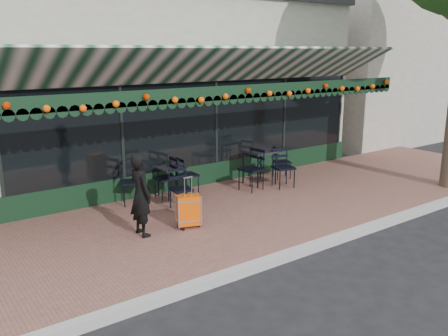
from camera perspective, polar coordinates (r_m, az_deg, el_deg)
ground at (r=7.93m, az=7.43°, el=-10.63°), size 80.00×80.00×0.00m
sidewalk at (r=9.33m, az=-1.04°, el=-6.15°), size 18.00×4.00×0.15m
curb at (r=7.84m, az=7.86°, el=-10.31°), size 18.00×0.16×0.15m
restaurant_building at (r=13.99m, az=-15.10°, el=9.34°), size 12.00×9.60×4.50m
neighbor_building_right at (r=22.34m, az=18.13°, el=11.01°), size 12.00×8.00×4.80m
woman at (r=8.26m, az=-9.99°, el=-3.17°), size 0.36×0.54×1.46m
suitcase at (r=8.62m, az=-4.29°, el=-5.16°), size 0.46×0.35×0.94m
cafe_table_a at (r=11.33m, az=4.31°, el=1.71°), size 0.66×0.66×0.82m
cafe_table_b at (r=10.38m, az=-6.27°, el=-0.28°), size 0.54×0.54×0.66m
chair_a_left at (r=10.86m, az=3.30°, el=-0.19°), size 0.56×0.56×0.96m
chair_a_right at (r=11.97m, az=7.00°, el=0.69°), size 0.53×0.53×0.81m
chair_a_front at (r=11.16m, az=7.17°, el=0.00°), size 0.56×0.56×0.92m
chair_b_left at (r=10.27m, az=-6.98°, el=-1.28°), size 0.48×0.48×0.90m
chair_b_right at (r=10.61m, az=-4.39°, el=-0.89°), size 0.44×0.44×0.84m
chair_b_front at (r=9.56m, az=-5.18°, el=-2.60°), size 0.47×0.47×0.83m
chair_solo at (r=10.06m, az=-10.96°, el=-1.72°), size 0.59×0.59×0.92m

